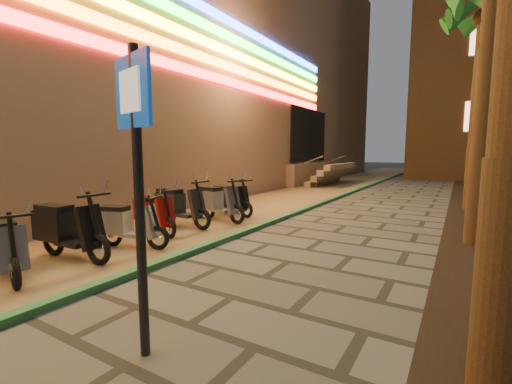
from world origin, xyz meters
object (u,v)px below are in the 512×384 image
Objects in this scene: pedestrian_sign at (137,161)px; scooter_9 at (151,213)px; scooter_8 at (125,224)px; scooter_7 at (65,229)px; scooter_12 at (228,199)px; scooter_6 at (7,246)px; scooter_11 at (216,202)px; scooter_10 at (177,206)px.

pedestrian_sign is 1.81× the size of scooter_9.
scooter_9 reaches higher than scooter_8.
scooter_7 is 1.11× the size of scooter_12.
scooter_6 is 5.84m from scooter_12.
scooter_6 is 0.95× the size of scooter_12.
scooter_11 reaches higher than scooter_6.
scooter_9 is at bearing 96.36° from scooter_8.
scooter_12 is (0.19, 1.94, -0.05)m from scooter_10.
scooter_10 reaches higher than scooter_12.
scooter_6 is 0.97× the size of scooter_9.
scooter_11 is at bearing 92.22° from scooter_9.
scooter_6 is at bearing -76.90° from scooter_12.
scooter_9 is at bearing -89.88° from scooter_11.
scooter_11 is (0.36, 1.96, 0.04)m from scooter_9.
scooter_10 is (-3.63, 4.24, -1.27)m from pedestrian_sign.
scooter_11 is (0.20, 4.05, -0.02)m from scooter_7.
pedestrian_sign reaches higher than scooter_8.
scooter_10 is at bearing 104.15° from scooter_9.
scooter_10 is at bearing -83.25° from scooter_12.
scooter_9 is at bearing 90.10° from scooter_7.
scooter_11 reaches higher than scooter_8.
scooter_12 reaches higher than scooter_8.
scooter_9 is 2.81m from scooter_12.
scooter_6 is at bearing -88.99° from scooter_7.
scooter_11 is 1.07× the size of scooter_12.
scooter_7 is 2.97m from scooter_10.
scooter_8 is 0.87× the size of scooter_10.
scooter_10 is at bearing -98.75° from scooter_11.
scooter_7 is at bearing 174.63° from pedestrian_sign.
scooter_6 is (-3.36, 0.35, -1.34)m from pedestrian_sign.
scooter_6 is at bearing -170.86° from pedestrian_sign.
scooter_7 is at bearing -123.18° from scooter_8.
scooter_9 is 0.92× the size of scooter_11.
scooter_7 is 4.90m from scooter_12.
pedestrian_sign is 1.62× the size of scooter_10.
scooter_11 is at bearing 82.87° from scooter_7.
scooter_8 is at bearing 159.09° from pedestrian_sign.
scooter_7 is (-0.09, 0.94, 0.07)m from scooter_6.
scooter_11 is at bearing 136.32° from pedestrian_sign.
pedestrian_sign is 1.85× the size of scooter_8.
scooter_11 is 0.87m from scooter_12.
pedestrian_sign is 1.59× the size of scooter_7.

